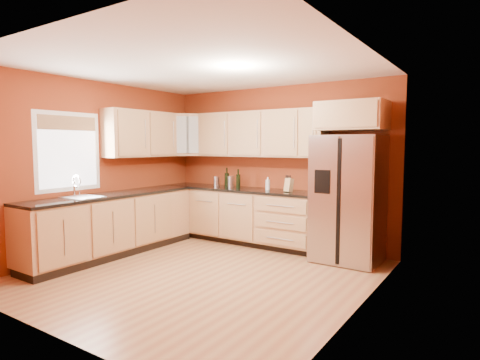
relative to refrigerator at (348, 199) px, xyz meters
The scene contains 23 objects.
floor 2.29m from the refrigerator, 129.72° to the right, with size 4.00×4.00×0.00m, color #9A5E3B.
ceiling 2.72m from the refrigerator, 129.72° to the right, with size 4.00×4.00×0.00m, color white.
wall_back 1.46m from the refrigerator, 164.48° to the left, with size 4.00×0.04×2.60m, color maroon.
wall_front 3.89m from the refrigerator, 110.43° to the right, with size 4.00×0.04×2.60m, color maroon.
wall_left 3.75m from the refrigerator, 154.12° to the right, with size 0.04×4.00×2.60m, color maroon.
wall_right 1.80m from the refrigerator, 68.20° to the right, with size 0.04×4.00×2.60m, color maroon.
base_cabinets_back 1.95m from the refrigerator, behind, with size 2.90×0.60×0.88m, color #A97952.
base_cabinets_left 3.49m from the refrigerator, 151.95° to the right, with size 0.60×2.80×0.88m, color #A97952.
countertop_back 1.90m from the refrigerator, behind, with size 2.90×0.62×0.04m, color black.
countertop_left 3.45m from the refrigerator, 151.87° to the right, with size 0.62×2.80×0.04m, color black.
upper_cabinets_back 1.87m from the refrigerator, behind, with size 2.30×0.33×0.75m, color #A97952.
upper_cabinets_left 3.44m from the refrigerator, 164.22° to the right, with size 0.33×1.35×0.75m, color #A97952.
corner_upper_cabinet 3.16m from the refrigerator, behind, with size 0.62×0.33×0.75m, color #A97952.
over_fridge_cabinet 1.16m from the refrigerator, 90.00° to the left, with size 0.92×0.60×0.40m, color #A97952.
refrigerator is the anchor object (origin of this frame).
window 4.01m from the refrigerator, 147.46° to the right, with size 0.03×0.90×1.00m, color white.
sink_faucet 3.71m from the refrigerator, 145.05° to the right, with size 0.50×0.42×0.30m, color silver, non-canonical shape.
canister_left 2.40m from the refrigerator, behind, with size 0.11×0.11×0.17m, color silver.
canister_right 2.10m from the refrigerator, behind, with size 0.12×0.12×0.19m, color silver.
wine_bottle_a 1.91m from the refrigerator, behind, with size 0.07×0.07×0.32m, color black, non-canonical shape.
wine_bottle_b 2.19m from the refrigerator, behind, with size 0.07×0.07×0.33m, color black, non-canonical shape.
knife_block 0.97m from the refrigerator, behind, with size 0.11×0.10×0.21m, color tan.
soap_dispenser 1.36m from the refrigerator, behind, with size 0.07×0.07×0.21m, color white.
Camera 1 is at (3.17, -3.88, 1.64)m, focal length 30.00 mm.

